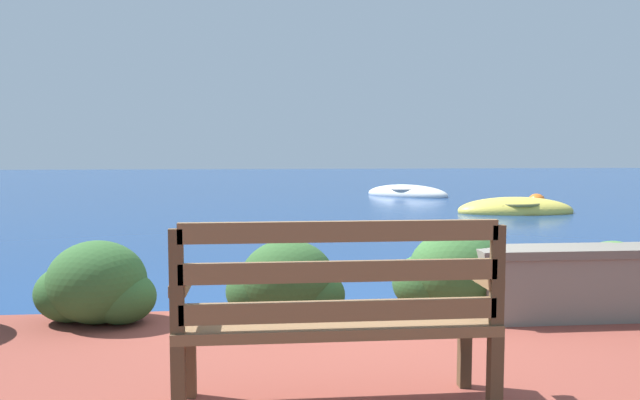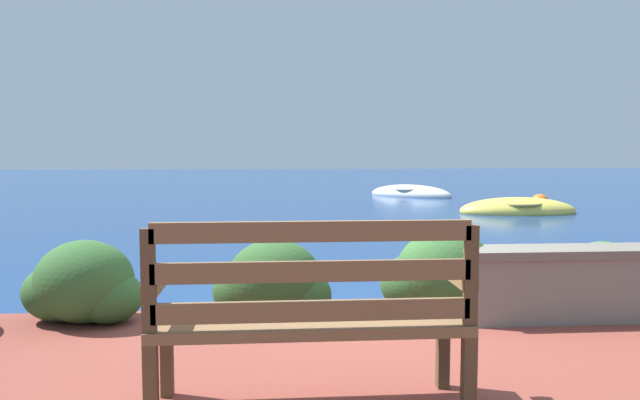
{
  "view_description": "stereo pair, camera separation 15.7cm",
  "coord_description": "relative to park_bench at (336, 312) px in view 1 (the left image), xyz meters",
  "views": [
    {
      "loc": [
        -0.73,
        -4.76,
        1.46
      ],
      "look_at": [
        0.36,
        6.78,
        0.5
      ],
      "focal_mm": 35.0,
      "sensor_mm": 36.0,
      "label": 1
    },
    {
      "loc": [
        -0.57,
        -4.77,
        1.46
      ],
      "look_at": [
        0.36,
        6.78,
        0.5
      ],
      "focal_mm": 35.0,
      "sensor_mm": 36.0,
      "label": 2
    }
  ],
  "objects": [
    {
      "name": "ground_plane",
      "position": [
        0.39,
        1.95,
        -0.7
      ],
      "size": [
        80.0,
        80.0,
        0.0
      ],
      "color": "navy"
    },
    {
      "name": "park_bench",
      "position": [
        0.0,
        0.0,
        0.0
      ],
      "size": [
        1.48,
        0.48,
        0.93
      ],
      "rotation": [
        0.0,
        0.0,
        0.07
      ],
      "color": "brown",
      "rests_on": "patio_terrace"
    },
    {
      "name": "stone_wall",
      "position": [
        2.43,
        1.46,
        -0.22
      ],
      "size": [
        2.5,
        0.39,
        0.53
      ],
      "color": "slate",
      "rests_on": "patio_terrace"
    },
    {
      "name": "hedge_clump_left",
      "position": [
        -1.52,
        1.67,
        -0.23
      ],
      "size": [
        0.87,
        0.62,
        0.59
      ],
      "color": "#2D5628",
      "rests_on": "patio_terrace"
    },
    {
      "name": "hedge_clump_centre",
      "position": [
        -0.17,
        1.62,
        -0.23
      ],
      "size": [
        0.86,
        0.62,
        0.58
      ],
      "color": "#284C23",
      "rests_on": "patio_terrace"
    },
    {
      "name": "hedge_clump_right",
      "position": [
        1.11,
        1.69,
        -0.21
      ],
      "size": [
        0.93,
        0.67,
        0.63
      ],
      "color": "#2D5628",
      "rests_on": "patio_terrace"
    },
    {
      "name": "hedge_clump_far_right",
      "position": [
        2.34,
        1.68,
        -0.25
      ],
      "size": [
        0.78,
        0.56,
        0.53
      ],
      "color": "#426B33",
      "rests_on": "patio_terrace"
    },
    {
      "name": "rowboat_nearest",
      "position": [
        5.4,
        10.77,
        -0.65
      ],
      "size": [
        2.7,
        1.35,
        0.63
      ],
      "rotation": [
        0.0,
        0.0,
        3.07
      ],
      "color": "#DBC64C",
      "rests_on": "ground_plane"
    },
    {
      "name": "rowboat_mid",
      "position": [
        4.14,
        16.02,
        -0.65
      ],
      "size": [
        2.74,
        2.63,
        0.61
      ],
      "rotation": [
        0.0,
        0.0,
        2.4
      ],
      "color": "silver",
      "rests_on": "ground_plane"
    },
    {
      "name": "mooring_buoy",
      "position": [
        6.64,
        12.39,
        -0.62
      ],
      "size": [
        0.51,
        0.51,
        0.47
      ],
      "color": "orange",
      "rests_on": "ground_plane"
    }
  ]
}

